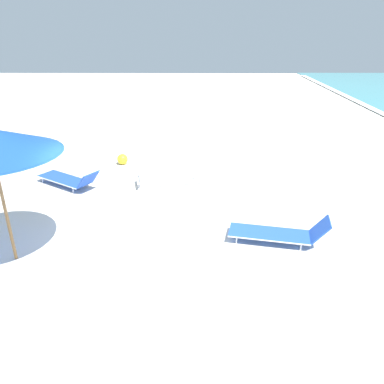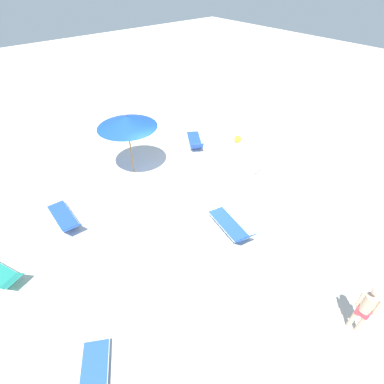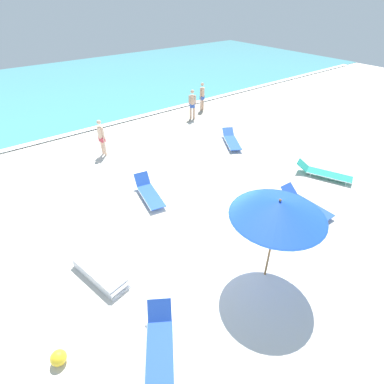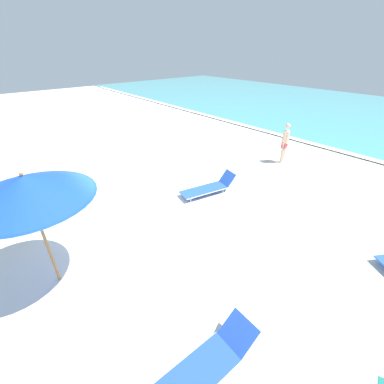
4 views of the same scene
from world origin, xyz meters
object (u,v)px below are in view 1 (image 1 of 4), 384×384
object	(u,v)px
lounger_stack	(170,179)
beach_ball	(122,159)
sun_lounger_near_water_right	(69,179)
sun_lounger_mid_beach_solo	(280,233)

from	to	relation	value
lounger_stack	beach_ball	world-z (taller)	beach_ball
lounger_stack	beach_ball	size ratio (longest dim) A/B	5.73
sun_lounger_near_water_right	beach_ball	bearing A→B (deg)	-179.34
lounger_stack	sun_lounger_mid_beach_solo	world-z (taller)	sun_lounger_mid_beach_solo
sun_lounger_near_water_right	beach_ball	world-z (taller)	sun_lounger_near_water_right
sun_lounger_near_water_right	sun_lounger_mid_beach_solo	distance (m)	6.10
lounger_stack	sun_lounger_mid_beach_solo	xyz separation A→B (m)	(3.10, 2.50, 0.06)
lounger_stack	beach_ball	bearing A→B (deg)	-147.22
sun_lounger_near_water_right	sun_lounger_mid_beach_solo	size ratio (longest dim) A/B	0.98
sun_lounger_mid_beach_solo	beach_ball	world-z (taller)	sun_lounger_mid_beach_solo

